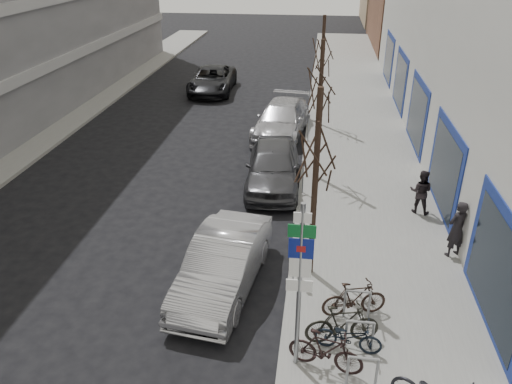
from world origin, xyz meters
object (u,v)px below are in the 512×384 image
(highway_sign_pole, at_px, (300,279))
(parked_car_front, at_px, (223,264))
(tree_near, at_px, (318,142))
(parked_car_back, at_px, (282,119))
(meter_back, at_px, (309,125))
(bike_mid_inner, at_px, (342,324))
(parked_car_mid, at_px, (273,166))
(bike_near_right, at_px, (326,350))
(tree_mid, at_px, (321,78))
(pedestrian_near, at_px, (457,229))
(bike_mid_curb, at_px, (349,334))
(bike_far_inner, at_px, (354,298))
(pedestrian_far, at_px, (421,191))
(tree_far, at_px, (323,45))
(meter_front, at_px, (294,258))
(meter_mid, at_px, (303,174))
(lane_car, at_px, (212,80))
(bike_rack, at_px, (360,332))

(highway_sign_pole, xyz_separation_m, parked_car_front, (-2.15, 2.66, -1.67))
(tree_near, bearing_deg, parked_car_back, 98.88)
(meter_back, distance_m, bike_mid_inner, 13.28)
(parked_car_mid, bearing_deg, bike_near_right, -80.69)
(tree_mid, bearing_deg, bike_near_right, -87.50)
(tree_mid, bearing_deg, pedestrian_near, -50.49)
(bike_mid_curb, height_order, bike_far_inner, bike_far_inner)
(highway_sign_pole, relative_size, parked_car_front, 0.88)
(parked_car_mid, height_order, parked_car_back, parked_car_mid)
(pedestrian_far, bearing_deg, bike_near_right, 84.60)
(parked_car_front, bearing_deg, highway_sign_pole, -43.88)
(tree_mid, relative_size, meter_back, 4.33)
(tree_far, height_order, bike_mid_inner, tree_far)
(meter_front, height_order, pedestrian_near, pedestrian_near)
(pedestrian_far, bearing_deg, highway_sign_pole, 80.39)
(meter_mid, distance_m, bike_mid_inner, 7.82)
(tree_far, relative_size, pedestrian_far, 3.45)
(bike_far_inner, bearing_deg, bike_mid_curb, 156.11)
(highway_sign_pole, bearing_deg, bike_mid_inner, 38.20)
(tree_far, bearing_deg, lane_car, 139.42)
(highway_sign_pole, xyz_separation_m, tree_far, (0.20, 16.51, 1.65))
(tree_mid, bearing_deg, pedestrian_far, -34.54)
(meter_front, relative_size, meter_back, 1.00)
(parked_car_mid, bearing_deg, tree_far, 73.89)
(tree_far, height_order, pedestrian_far, tree_far)
(meter_front, xyz_separation_m, bike_far_inner, (1.58, -1.21, -0.26))
(meter_mid, xyz_separation_m, meter_back, (0.00, 5.50, 0.00))
(tree_far, bearing_deg, meter_back, -100.20)
(meter_front, distance_m, bike_mid_inner, 2.56)
(bike_far_inner, relative_size, parked_car_back, 0.30)
(tree_far, relative_size, parked_car_front, 1.16)
(tree_mid, relative_size, bike_mid_curb, 3.57)
(tree_near, bearing_deg, pedestrian_far, 48.02)
(parked_car_front, height_order, pedestrian_near, pedestrian_near)
(parked_car_mid, height_order, lane_car, parked_car_mid)
(parked_car_front, xyz_separation_m, parked_car_back, (0.55, 12.36, 0.01))
(meter_front, distance_m, meter_back, 11.00)
(bike_rack, xyz_separation_m, tree_mid, (-1.20, 9.40, 3.44))
(tree_near, relative_size, pedestrian_near, 3.06)
(meter_front, bearing_deg, lane_car, 108.18)
(meter_mid, distance_m, lane_car, 15.21)
(parked_car_front, bearing_deg, meter_back, 87.70)
(bike_near_right, xyz_separation_m, lane_car, (-7.24, 22.40, 0.10))
(parked_car_back, bearing_deg, tree_far, 46.10)
(bike_mid_curb, distance_m, bike_mid_inner, 0.29)
(highway_sign_pole, height_order, parked_car_back, highway_sign_pole)
(highway_sign_pole, bearing_deg, tree_mid, 88.86)
(tree_far, relative_size, parked_car_mid, 1.11)
(meter_front, height_order, parked_car_back, parked_car_back)
(meter_back, xyz_separation_m, pedestrian_near, (4.65, -9.09, 0.13))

